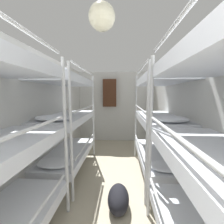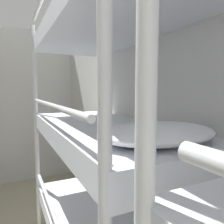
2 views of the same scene
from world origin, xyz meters
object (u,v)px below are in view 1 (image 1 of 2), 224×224
at_px(duffel_bag, 118,198).
at_px(hanging_coat, 110,93).
at_px(bunk_stack_left_far, 67,118).
at_px(bunk_stack_right_far, 159,119).

relative_size(duffel_bag, hanging_coat, 0.62).
relative_size(bunk_stack_left_far, bunk_stack_right_far, 1.00).
bearing_deg(duffel_bag, hanging_coat, 96.81).
bearing_deg(bunk_stack_left_far, bunk_stack_right_far, 0.00).
height_order(bunk_stack_left_far, bunk_stack_right_far, same).
bearing_deg(bunk_stack_right_far, bunk_stack_left_far, 180.00).
xyz_separation_m(bunk_stack_left_far, hanging_coat, (0.67, 2.12, 0.51)).
distance_m(bunk_stack_left_far, duffel_bag, 1.69).
bearing_deg(bunk_stack_left_far, hanging_coat, 72.36).
xyz_separation_m(bunk_stack_right_far, duffel_bag, (-0.74, -0.90, -0.98)).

